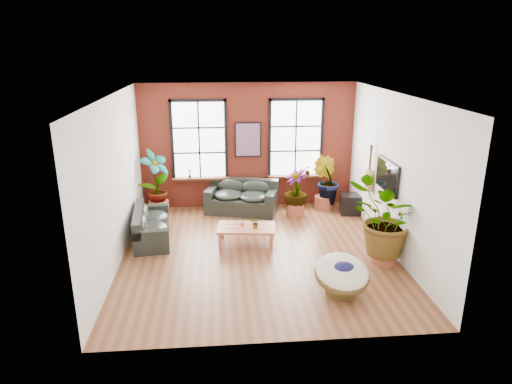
% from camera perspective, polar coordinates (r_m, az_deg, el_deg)
% --- Properties ---
extents(room, '(6.04, 6.54, 3.54)m').
position_cam_1_polar(room, '(9.87, 0.23, 1.93)').
color(room, brown).
rests_on(room, ground).
extents(sofa_back, '(2.12, 1.45, 0.89)m').
position_cam_1_polar(sofa_back, '(12.71, -1.76, -0.72)').
color(sofa_back, black).
rests_on(sofa_back, ground).
extents(sofa_left, '(0.98, 1.97, 0.75)m').
position_cam_1_polar(sofa_left, '(11.22, -13.11, -4.14)').
color(sofa_left, black).
rests_on(sofa_left, ground).
extents(coffee_table, '(1.41, 0.91, 0.51)m').
position_cam_1_polar(coffee_table, '(10.67, -1.23, -4.60)').
color(coffee_table, '#A95B3D').
rests_on(coffee_table, ground).
extents(papasan_chair, '(1.13, 1.14, 0.77)m').
position_cam_1_polar(papasan_chair, '(8.76, 10.68, -10.10)').
color(papasan_chair, brown).
rests_on(papasan_chair, ground).
extents(poster, '(0.74, 0.06, 0.98)m').
position_cam_1_polar(poster, '(12.76, -1.02, 6.56)').
color(poster, black).
rests_on(poster, room).
extents(tv_wall_unit, '(0.13, 1.86, 1.20)m').
position_cam_1_polar(tv_wall_unit, '(11.00, 15.42, 1.85)').
color(tv_wall_unit, black).
rests_on(tv_wall_unit, room).
extents(media_box, '(0.73, 0.64, 0.54)m').
position_cam_1_polar(media_box, '(12.88, 11.94, -1.47)').
color(media_box, black).
rests_on(media_box, ground).
extents(pot_back_left, '(0.62, 0.62, 0.40)m').
position_cam_1_polar(pot_back_left, '(12.79, -12.03, -1.96)').
color(pot_back_left, '#9E4A33').
rests_on(pot_back_left, ground).
extents(pot_back_right, '(0.63, 0.63, 0.38)m').
position_cam_1_polar(pot_back_right, '(13.13, 8.46, -1.29)').
color(pot_back_right, '#9E4A33').
rests_on(pot_back_right, ground).
extents(pot_right_wall, '(0.56, 0.56, 0.38)m').
position_cam_1_polar(pot_right_wall, '(10.21, 15.70, -7.56)').
color(pot_right_wall, '#9E4A33').
rests_on(pot_right_wall, ground).
extents(pot_mid, '(0.63, 0.63, 0.35)m').
position_cam_1_polar(pot_mid, '(12.52, 4.91, -2.17)').
color(pot_mid, '#9E4A33').
rests_on(pot_mid, ground).
extents(floor_plant_back_left, '(1.03, 1.06, 1.68)m').
position_cam_1_polar(floor_plant_back_left, '(12.58, -12.39, 1.46)').
color(floor_plant_back_left, '#204813').
rests_on(floor_plant_back_left, ground).
extents(floor_plant_back_right, '(0.95, 0.93, 1.35)m').
position_cam_1_polar(floor_plant_back_right, '(12.97, 8.73, 1.41)').
color(floor_plant_back_right, '#204813').
rests_on(floor_plant_back_right, ground).
extents(floor_plant_right_wall, '(1.98, 1.94, 1.67)m').
position_cam_1_polar(floor_plant_right_wall, '(9.88, 15.92, -3.38)').
color(floor_plant_right_wall, '#204813').
rests_on(floor_plant_right_wall, ground).
extents(floor_plant_mid, '(0.90, 0.90, 1.15)m').
position_cam_1_polar(floor_plant_mid, '(12.37, 4.98, 0.21)').
color(floor_plant_mid, '#204813').
rests_on(floor_plant_mid, ground).
extents(table_plant, '(0.25, 0.23, 0.23)m').
position_cam_1_polar(table_plant, '(10.56, -0.05, -3.89)').
color(table_plant, '#204813').
rests_on(table_plant, coffee_table).
extents(sill_plant_left, '(0.17, 0.17, 0.27)m').
position_cam_1_polar(sill_plant_left, '(12.92, -8.30, 2.34)').
color(sill_plant_left, '#204813').
rests_on(sill_plant_left, room).
extents(sill_plant_right, '(0.19, 0.19, 0.27)m').
position_cam_1_polar(sill_plant_right, '(13.15, 6.44, 2.69)').
color(sill_plant_right, '#204813').
rests_on(sill_plant_right, room).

